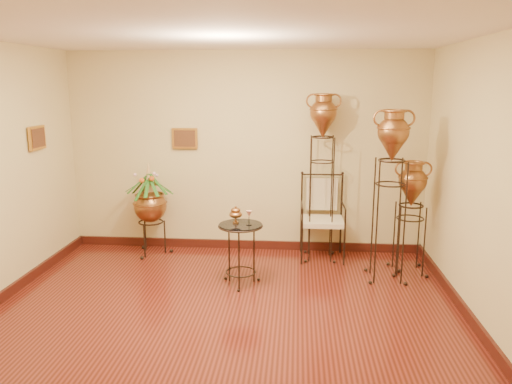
# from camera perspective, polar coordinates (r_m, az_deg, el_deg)

# --- Properties ---
(ground) EXTENTS (5.00, 5.00, 0.00)m
(ground) POSITION_cam_1_polar(r_m,az_deg,el_deg) (5.06, -4.20, -15.42)
(ground) COLOR maroon
(ground) RESTS_ON ground
(room_shell) EXTENTS (5.02, 5.02, 2.81)m
(room_shell) POSITION_cam_1_polar(r_m,az_deg,el_deg) (4.53, -4.60, 4.44)
(room_shell) COLOR #CDC084
(room_shell) RESTS_ON ground
(amphora_tall) EXTENTS (0.49, 0.49, 2.26)m
(amphora_tall) POSITION_cam_1_polar(r_m,az_deg,el_deg) (6.69, 7.51, 1.85)
(amphora_tall) COLOR black
(amphora_tall) RESTS_ON ground
(amphora_mid) EXTENTS (0.58, 0.58, 2.09)m
(amphora_mid) POSITION_cam_1_polar(r_m,az_deg,el_deg) (6.14, 15.04, -0.31)
(amphora_mid) COLOR black
(amphora_mid) RESTS_ON ground
(amphora_short) EXTENTS (0.57, 0.57, 1.45)m
(amphora_short) POSITION_cam_1_polar(r_m,az_deg,el_deg) (6.53, 17.22, -2.73)
(amphora_short) COLOR black
(amphora_short) RESTS_ON ground
(planter_urn) EXTENTS (0.75, 0.75, 1.34)m
(planter_urn) POSITION_cam_1_polar(r_m,az_deg,el_deg) (7.06, -12.03, -1.12)
(planter_urn) COLOR black
(planter_urn) RESTS_ON ground
(armchair) EXTENTS (0.65, 0.61, 1.14)m
(armchair) POSITION_cam_1_polar(r_m,az_deg,el_deg) (6.82, 7.60, -2.94)
(armchair) COLOR black
(armchair) RESTS_ON ground
(side_table) EXTENTS (0.52, 0.52, 0.94)m
(side_table) POSITION_cam_1_polar(r_m,az_deg,el_deg) (5.95, -1.77, -6.99)
(side_table) COLOR black
(side_table) RESTS_ON ground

